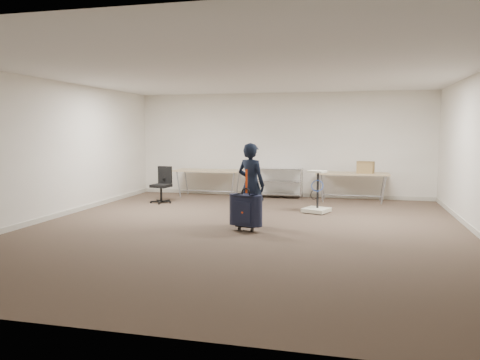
# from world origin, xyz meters

# --- Properties ---
(ground) EXTENTS (9.00, 9.00, 0.00)m
(ground) POSITION_xyz_m (0.00, 0.00, 0.00)
(ground) COLOR #4A3B2D
(ground) RESTS_ON ground
(room_shell) EXTENTS (8.00, 9.00, 9.00)m
(room_shell) POSITION_xyz_m (0.00, 1.38, 0.05)
(room_shell) COLOR silver
(room_shell) RESTS_ON ground
(folding_table_left) EXTENTS (1.80, 0.75, 0.73)m
(folding_table_left) POSITION_xyz_m (-1.90, 3.95, 0.68)
(folding_table_left) COLOR tan
(folding_table_left) RESTS_ON ground
(folding_table_right) EXTENTS (1.80, 0.75, 0.73)m
(folding_table_right) POSITION_xyz_m (1.90, 3.95, 0.68)
(folding_table_right) COLOR tan
(folding_table_right) RESTS_ON ground
(wire_shelf) EXTENTS (1.22, 0.47, 0.80)m
(wire_shelf) POSITION_xyz_m (0.00, 4.20, 0.44)
(wire_shelf) COLOR silver
(wire_shelf) RESTS_ON ground
(person) EXTENTS (0.67, 0.56, 1.56)m
(person) POSITION_xyz_m (0.06, 0.40, 0.78)
(person) COLOR black
(person) RESTS_ON ground
(suitcase) EXTENTS (0.45, 0.33, 1.11)m
(suitcase) POSITION_xyz_m (0.08, -0.12, 0.38)
(suitcase) COLOR black
(suitcase) RESTS_ON ground
(office_chair) EXTENTS (0.55, 0.55, 0.90)m
(office_chair) POSITION_xyz_m (-2.70, 2.64, 0.27)
(office_chair) COLOR black
(office_chair) RESTS_ON ground
(equipment_cart) EXTENTS (0.65, 0.65, 0.93)m
(equipment_cart) POSITION_xyz_m (1.16, 2.09, 0.24)
(equipment_cart) COLOR beige
(equipment_cart) RESTS_ON ground
(cardboard_box) EXTENTS (0.45, 0.37, 0.30)m
(cardboard_box) POSITION_xyz_m (2.22, 3.91, 0.88)
(cardboard_box) COLOR #A4834C
(cardboard_box) RESTS_ON folding_table_right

